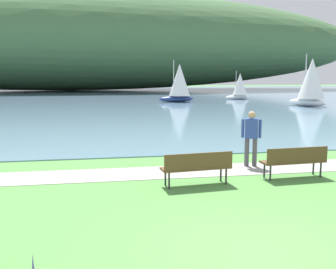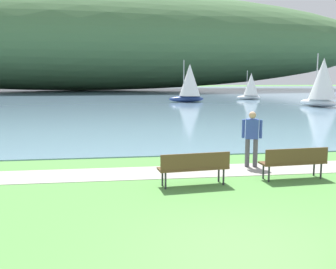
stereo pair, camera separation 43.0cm
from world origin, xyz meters
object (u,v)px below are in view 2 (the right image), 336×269
at_px(park_bench_near_camera, 294,161).
at_px(sailboat_mid_bay, 189,82).
at_px(park_bench_further_along, 194,166).
at_px(sailboat_toward_hillside, 322,82).
at_px(sailboat_nearest_to_shore, 251,86).
at_px(person_at_shoreline, 252,136).

xyz_separation_m(park_bench_near_camera, sailboat_mid_bay, (3.02, 30.29, 1.52)).
bearing_deg(park_bench_further_along, sailboat_toward_hillside, 54.94).
bearing_deg(sailboat_nearest_to_shore, park_bench_near_camera, -107.69).
distance_m(sailboat_nearest_to_shore, sailboat_mid_bay, 8.30).
relative_size(park_bench_further_along, sailboat_mid_bay, 0.43).
distance_m(park_bench_near_camera, sailboat_mid_bay, 30.48).
height_order(park_bench_near_camera, person_at_shoreline, person_at_shoreline).
xyz_separation_m(person_at_shoreline, sailboat_mid_bay, (3.65, 28.72, 1.06)).
distance_m(park_bench_near_camera, sailboat_nearest_to_shore, 35.13).
xyz_separation_m(park_bench_near_camera, park_bench_further_along, (-2.80, -0.26, 0.00)).
distance_m(person_at_shoreline, sailboat_nearest_to_shore, 33.84).
relative_size(sailboat_nearest_to_shore, sailboat_toward_hillside, 0.70).
bearing_deg(sailboat_toward_hillside, person_at_shoreline, -123.42).
bearing_deg(park_bench_near_camera, person_at_shoreline, 112.05).
bearing_deg(sailboat_nearest_to_shore, sailboat_mid_bay, -157.54).
xyz_separation_m(park_bench_further_along, sailboat_nearest_to_shore, (13.47, 33.72, 1.04)).
xyz_separation_m(park_bench_further_along, person_at_shoreline, (2.16, 1.83, 0.46)).
distance_m(park_bench_further_along, sailboat_nearest_to_shore, 36.33).
height_order(park_bench_further_along, sailboat_mid_bay, sailboat_mid_bay).
height_order(park_bench_further_along, person_at_shoreline, person_at_shoreline).
bearing_deg(person_at_shoreline, sailboat_toward_hillside, 56.58).
bearing_deg(park_bench_near_camera, sailboat_nearest_to_shore, 72.31).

